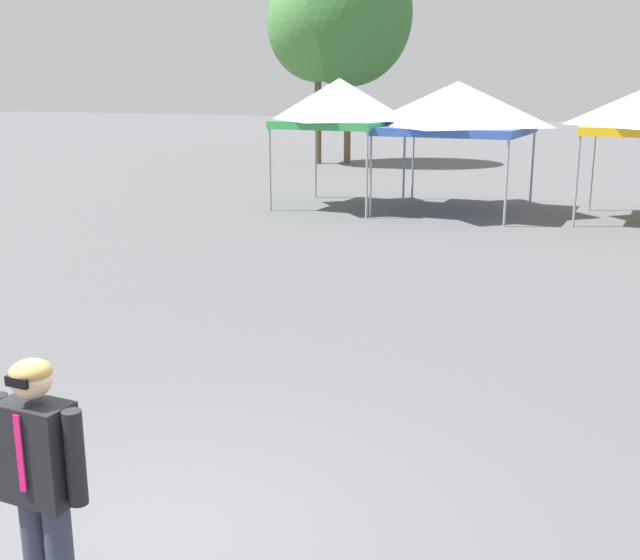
% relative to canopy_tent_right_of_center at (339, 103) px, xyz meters
% --- Properties ---
extents(ground_plane, '(140.00, 140.00, 0.00)m').
position_rel_canopy_tent_right_of_center_xyz_m(ground_plane, '(4.86, -15.36, -2.76)').
color(ground_plane, '#5B5B5E').
extents(canopy_tent_right_of_center, '(2.95, 2.95, 3.40)m').
position_rel_canopy_tent_right_of_center_xyz_m(canopy_tent_right_of_center, '(0.00, 0.00, 0.00)').
color(canopy_tent_right_of_center, '#9E9EA3').
rests_on(canopy_tent_right_of_center, ground).
extents(canopy_tent_left_of_center, '(3.60, 3.60, 3.32)m').
position_rel_canopy_tent_right_of_center_xyz_m(canopy_tent_left_of_center, '(3.04, 0.50, -0.10)').
color(canopy_tent_left_of_center, '#9E9EA3').
rests_on(canopy_tent_left_of_center, ground).
extents(person_foreground, '(0.65, 0.26, 1.78)m').
position_rel_canopy_tent_right_of_center_xyz_m(person_foreground, '(4.89, -16.30, -1.73)').
color(person_foreground, '#33384C').
rests_on(person_foreground, ground).
extents(tree_behind_tents_left, '(5.18, 5.18, 8.83)m').
position_rel_canopy_tent_right_of_center_xyz_m(tree_behind_tents_left, '(-4.24, 11.14, 3.21)').
color(tree_behind_tents_left, brown).
rests_on(tree_behind_tents_left, ground).
extents(tree_behind_tents_right, '(4.11, 4.11, 7.83)m').
position_rel_canopy_tent_right_of_center_xyz_m(tree_behind_tents_right, '(-5.33, 10.59, 2.80)').
color(tree_behind_tents_right, brown).
rests_on(tree_behind_tents_right, ground).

